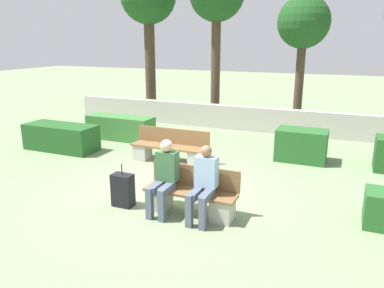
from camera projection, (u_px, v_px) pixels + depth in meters
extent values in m
plane|color=gray|center=(172.00, 191.00, 7.75)|extent=(60.00, 60.00, 0.00)
cube|color=#B7B2A8|center=(247.00, 119.00, 12.83)|extent=(13.53, 0.30, 0.82)
cube|color=brown|center=(190.00, 192.00, 6.59)|extent=(1.68, 0.44, 0.05)
cube|color=brown|center=(195.00, 176.00, 6.75)|extent=(1.68, 0.04, 0.40)
cube|color=#B7B2A8|center=(160.00, 198.00, 6.88)|extent=(0.36, 0.40, 0.39)
cube|color=#B7B2A8|center=(223.00, 210.00, 6.42)|extent=(0.36, 0.40, 0.39)
cube|color=brown|center=(169.00, 147.00, 9.41)|extent=(2.00, 0.44, 0.05)
cube|color=brown|center=(173.00, 136.00, 9.56)|extent=(2.00, 0.04, 0.40)
cube|color=#B7B2A8|center=(143.00, 152.00, 9.76)|extent=(0.36, 0.40, 0.39)
cube|color=#B7B2A8|center=(197.00, 159.00, 9.18)|extent=(0.36, 0.40, 0.39)
cube|color=#515B70|center=(196.00, 194.00, 6.31)|extent=(0.14, 0.46, 0.13)
cube|color=#515B70|center=(207.00, 196.00, 6.23)|extent=(0.14, 0.46, 0.13)
cube|color=#515B70|center=(189.00, 211.00, 6.17)|extent=(0.11, 0.11, 0.57)
cube|color=#515B70|center=(203.00, 214.00, 6.08)|extent=(0.11, 0.11, 0.57)
cube|color=#9EBCE0|center=(206.00, 171.00, 6.39)|extent=(0.38, 0.22, 0.54)
sphere|color=#936B4C|center=(206.00, 151.00, 6.28)|extent=(0.20, 0.20, 0.20)
cube|color=#515B70|center=(157.00, 187.00, 6.59)|extent=(0.14, 0.46, 0.13)
cube|color=#515B70|center=(167.00, 189.00, 6.52)|extent=(0.14, 0.46, 0.13)
cube|color=#515B70|center=(149.00, 204.00, 6.46)|extent=(0.11, 0.11, 0.57)
cube|color=#515B70|center=(162.00, 206.00, 6.36)|extent=(0.11, 0.11, 0.57)
cube|color=#3D6B42|center=(167.00, 166.00, 6.68)|extent=(0.38, 0.22, 0.54)
sphere|color=beige|center=(166.00, 146.00, 6.56)|extent=(0.22, 0.22, 0.22)
cube|color=#3D7A38|center=(120.00, 128.00, 11.70)|extent=(2.15, 0.70, 0.73)
cube|color=#286028|center=(301.00, 145.00, 9.58)|extent=(1.25, 0.76, 0.82)
cube|color=#235623|center=(61.00, 137.00, 10.55)|extent=(2.10, 0.82, 0.73)
cube|color=black|center=(123.00, 190.00, 6.96)|extent=(0.39, 0.24, 0.62)
cylinder|color=#333338|center=(122.00, 169.00, 6.85)|extent=(0.02, 0.02, 0.20)
cylinder|color=#473828|center=(150.00, 64.00, 15.64)|extent=(0.43, 0.43, 4.12)
cylinder|color=#473828|center=(216.00, 67.00, 14.06)|extent=(0.34, 0.34, 4.09)
cylinder|color=#473828|center=(299.00, 83.00, 13.14)|extent=(0.30, 0.30, 3.12)
sphere|color=#1E4C1E|center=(304.00, 22.00, 12.59)|extent=(1.77, 1.77, 1.77)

